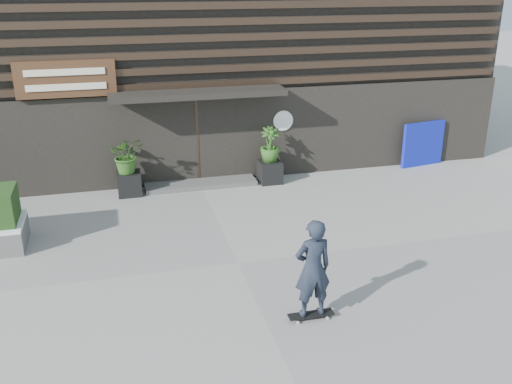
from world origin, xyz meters
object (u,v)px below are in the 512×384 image
object	(u,v)px
blue_tarp	(423,144)
skateboarder	(313,269)
planter_pot_left	(129,184)
planter_pot_right	(270,172)

from	to	relation	value
blue_tarp	skateboarder	size ratio (longest dim) A/B	0.78
planter_pot_left	blue_tarp	distance (m)	8.62
blue_tarp	skateboarder	bearing A→B (deg)	-140.76
blue_tarp	planter_pot_left	bearing A→B (deg)	171.89
planter_pot_right	blue_tarp	bearing A→B (deg)	3.57
planter_pot_left	planter_pot_right	distance (m)	3.80
planter_pot_left	skateboarder	xyz separation A→B (m)	(2.66, -6.63, 0.65)
planter_pot_right	skateboarder	size ratio (longest dim) A/B	0.33
planter_pot_left	planter_pot_right	xyz separation A→B (m)	(3.80, 0.00, 0.00)
planter_pot_right	skateboarder	bearing A→B (deg)	-99.77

